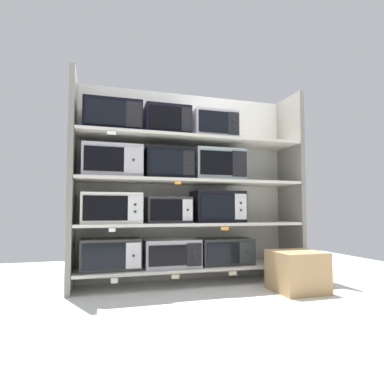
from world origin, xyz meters
The scene contains 28 objects.
ground centered at (0.00, -1.00, -0.01)m, with size 6.35×6.00×0.02m, color silver.
back_panel centered at (0.00, 0.27, 1.05)m, with size 2.55×0.04×2.10m, color beige.
upright_left centered at (-1.21, 0.00, 1.05)m, with size 0.05×0.49×2.10m, color gray.
upright_right centered at (1.21, 0.00, 1.05)m, with size 0.05×0.49×2.10m, color gray.
shelf_0 centered at (0.00, 0.00, 0.17)m, with size 2.35×0.49×0.03m, color beige.
microwave_0 centered at (-0.83, 0.00, 0.34)m, with size 0.57×0.37×0.30m.
microwave_1 centered at (-0.23, 0.00, 0.33)m, with size 0.56×0.42×0.28m.
microwave_2 centered at (0.37, 0.00, 0.32)m, with size 0.57×0.36×0.28m.
price_tag_0 centered at (-0.81, -0.25, 0.13)m, with size 0.06×0.00×0.05m, color white.
price_tag_1 centered at (-0.24, -0.25, 0.13)m, with size 0.08×0.00×0.04m, color beige.
price_tag_2 centered at (0.35, -0.25, 0.13)m, with size 0.09×0.00×0.04m, color beige.
shelf_1 centered at (0.00, 0.00, 0.62)m, with size 2.35×0.49×0.03m, color beige.
microwave_3 centered at (-0.83, 0.00, 0.78)m, with size 0.57×0.43×0.30m.
microwave_4 centered at (-0.26, 0.00, 0.77)m, with size 0.45×0.34×0.27m.
microwave_5 centered at (0.29, 0.00, 0.80)m, with size 0.54×0.34×0.34m.
price_tag_3 centered at (-0.83, -0.25, 0.58)m, with size 0.06×0.00×0.03m, color white.
price_tag_4 centered at (0.27, -0.25, 0.58)m, with size 0.08×0.00×0.04m, color orange.
shelf_2 centered at (0.00, 0.00, 1.07)m, with size 2.35×0.49×0.03m, color beige.
microwave_6 centered at (-0.83, 0.00, 1.25)m, with size 0.57×0.40×0.32m.
microwave_7 centered at (-0.27, 0.00, 1.24)m, with size 0.48×0.42×0.31m.
microwave_8 centered at (0.28, 0.00, 1.25)m, with size 0.55×0.40×0.34m.
price_tag_5 centered at (-0.22, -0.25, 1.03)m, with size 0.07×0.00×0.03m, color orange.
shelf_3 centered at (0.00, 0.00, 1.52)m, with size 2.35×0.49×0.03m, color beige.
microwave_9 centered at (-0.84, 0.00, 1.69)m, with size 0.56×0.40×0.31m.
microwave_10 centered at (-0.28, 0.00, 1.69)m, with size 0.47×0.33×0.31m.
microwave_11 centered at (0.24, 0.00, 1.68)m, with size 0.48×0.39×0.30m.
price_tag_6 centered at (-0.85, -0.25, 1.48)m, with size 0.08×0.00×0.03m, color white.
shipping_carton centered at (0.86, -0.61, 0.19)m, with size 0.44×0.44×0.38m, color tan.
Camera 1 is at (-0.97, -3.31, 0.76)m, focal length 30.35 mm.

